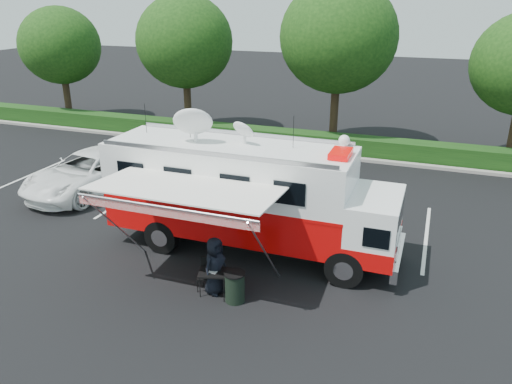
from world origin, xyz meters
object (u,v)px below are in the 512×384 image
white_suv (92,190)px  folding_table (215,273)px  command_truck (248,195)px  trash_bin (235,287)px

white_suv → folding_table: white_suv is taller
command_truck → white_suv: size_ratio=1.55×
white_suv → trash_bin: (9.13, -5.71, 0.45)m
command_truck → folding_table: size_ratio=9.26×
trash_bin → command_truck: bearing=103.8°
trash_bin → folding_table: bearing=174.0°
white_suv → folding_table: size_ratio=5.97×
folding_table → command_truck: bearing=91.9°
command_truck → trash_bin: 3.40m
folding_table → trash_bin: size_ratio=1.16×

